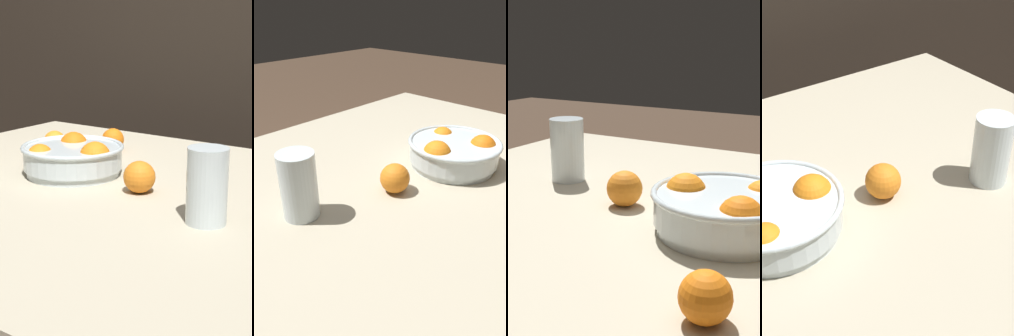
# 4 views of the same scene
# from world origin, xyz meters

# --- Properties ---
(dining_table) EXTENTS (1.42, 1.19, 0.73)m
(dining_table) POSITION_xyz_m (0.00, 0.00, 0.67)
(dining_table) COLOR #B7AD93
(dining_table) RESTS_ON ground_plane
(fruit_bowl) EXTENTS (0.27, 0.27, 0.10)m
(fruit_bowl) POSITION_xyz_m (-0.13, 0.04, 0.78)
(fruit_bowl) COLOR silver
(fruit_bowl) RESTS_ON dining_table
(juice_glass) EXTENTS (0.08, 0.08, 0.16)m
(juice_glass) POSITION_xyz_m (0.32, -0.08, 0.80)
(juice_glass) COLOR #F4A314
(juice_glass) RESTS_ON dining_table
(orange_loose_near_bowl) EXTENTS (0.08, 0.08, 0.08)m
(orange_loose_near_bowl) POSITION_xyz_m (0.10, 0.01, 0.77)
(orange_loose_near_bowl) COLOR orange
(orange_loose_near_bowl) RESTS_ON dining_table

